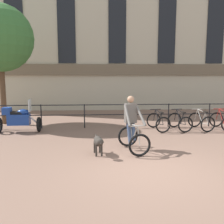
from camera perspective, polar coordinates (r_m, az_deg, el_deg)
The scene contains 11 objects.
ground_plane at distance 6.79m, azimuth 8.44°, elevation -12.40°, with size 60.00×60.00×0.00m, color #7A5B4C.
canal_railing at distance 11.60m, azimuth 3.26°, elevation 0.09°, with size 15.05×0.05×1.05m.
building_facade at distance 17.52m, azimuth 1.07°, elevation 18.85°, with size 18.00×0.72×11.14m.
cyclist_with_bike at distance 8.20m, azimuth 4.41°, elevation -3.10°, with size 0.89×1.28×1.70m.
dog at distance 7.75m, azimuth -2.99°, elevation -6.50°, with size 0.33×0.99×0.59m.
parked_motorcycle at distance 11.31m, azimuth -19.68°, elevation -1.38°, with size 1.72×0.69×1.35m.
parked_bicycle_near_lamp at distance 11.25m, azimuth 10.02°, elevation -2.11°, with size 0.82×1.20×0.86m.
parked_bicycle_mid_left at distance 11.50m, azimuth 14.54°, elevation -2.02°, with size 0.81×1.19×0.86m.
parked_bicycle_mid_right at distance 11.82m, azimuth 18.83°, elevation -1.93°, with size 0.81×1.19×0.86m.
parked_bicycle_far_end at distance 12.20m, azimuth 22.87°, elevation -1.83°, with size 0.70×1.13×0.86m.
tree_canalside_left at distance 13.47m, azimuth -23.28°, elevation 14.50°, with size 3.08×3.08×5.52m.
Camera 1 is at (-1.35, -6.20, 2.42)m, focal length 42.00 mm.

